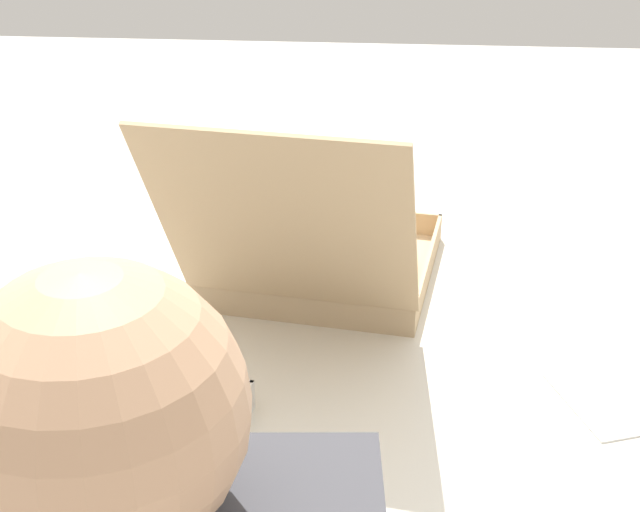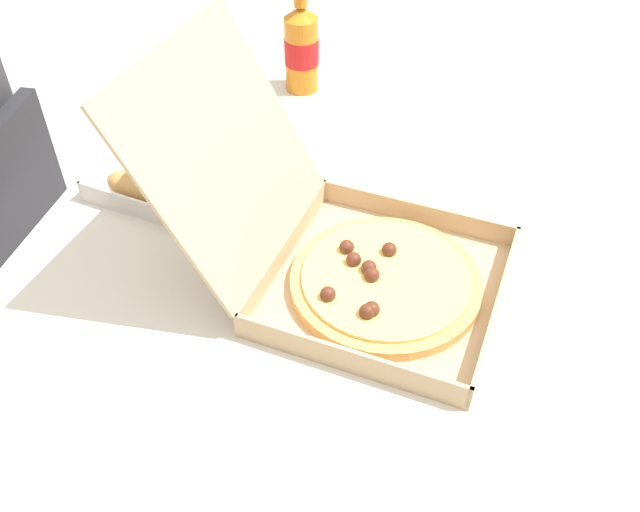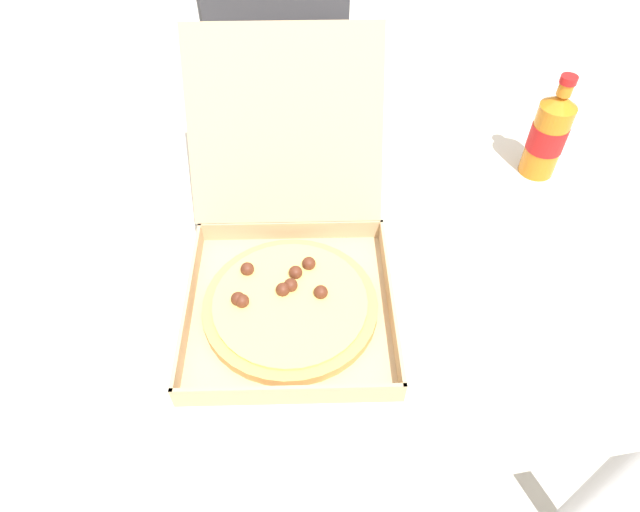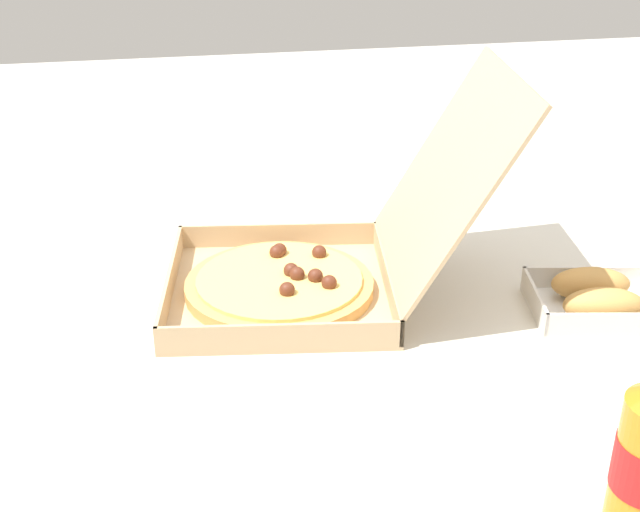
{
  "view_description": "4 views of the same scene",
  "coord_description": "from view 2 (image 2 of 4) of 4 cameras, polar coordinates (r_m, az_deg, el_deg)",
  "views": [
    {
      "loc": [
        -0.14,
        1.13,
        1.38
      ],
      "look_at": [
        -0.03,
        -0.12,
        0.76
      ],
      "focal_mm": 49.7,
      "sensor_mm": 36.0,
      "label": 1
    },
    {
      "loc": [
        -0.77,
        -0.22,
        1.48
      ],
      "look_at": [
        -0.03,
        -0.04,
        0.77
      ],
      "focal_mm": 38.36,
      "sensor_mm": 36.0,
      "label": 2
    },
    {
      "loc": [
        -0.08,
        -0.7,
        1.47
      ],
      "look_at": [
        0.03,
        -0.09,
        0.79
      ],
      "focal_mm": 30.63,
      "sensor_mm": 36.0,
      "label": 3
    },
    {
      "loc": [
        1.11,
        -0.3,
        1.35
      ],
      "look_at": [
        -0.06,
        -0.08,
        0.77
      ],
      "focal_mm": 46.94,
      "sensor_mm": 36.0,
      "label": 4
    }
  ],
  "objects": [
    {
      "name": "pizza_box_open",
      "position": [
        1.04,
        3.06,
        -0.23
      ],
      "size": [
        0.41,
        0.56,
        0.35
      ],
      "color": "tan",
      "rests_on": "dining_table"
    },
    {
      "name": "cola_bottle",
      "position": [
        1.51,
        -1.55,
        16.95
      ],
      "size": [
        0.07,
        0.07,
        0.22
      ],
      "color": "orange",
      "rests_on": "dining_table"
    },
    {
      "name": "bread_side_box",
      "position": [
        1.27,
        -14.16,
        6.24
      ],
      "size": [
        0.18,
        0.21,
        0.06
      ],
      "color": "white",
      "rests_on": "dining_table"
    },
    {
      "name": "dining_table",
      "position": [
        1.16,
        -1.69,
        -2.98
      ],
      "size": [
        1.31,
        0.92,
        0.72
      ],
      "color": "silver",
      "rests_on": "ground_plane"
    },
    {
      "name": "ground_plane",
      "position": [
        1.69,
        -1.22,
        -18.44
      ],
      "size": [
        10.0,
        10.0,
        0.0
      ],
      "primitive_type": "plane",
      "color": "beige"
    },
    {
      "name": "paper_menu",
      "position": [
        0.9,
        -20.68,
        -18.75
      ],
      "size": [
        0.25,
        0.21,
        0.0
      ],
      "primitive_type": "cube",
      "rotation": [
        0.0,
        0.0,
        0.34
      ],
      "color": "white",
      "rests_on": "dining_table"
    }
  ]
}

